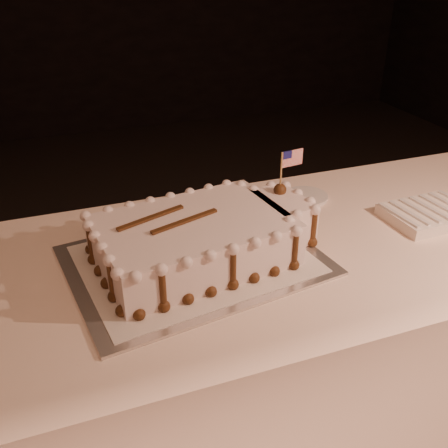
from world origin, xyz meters
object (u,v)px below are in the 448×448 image
object	(u,v)px
sheet_cake	(206,237)
side_plate	(306,196)
banquet_table	(228,362)
napkin_stack	(428,214)
cake_board	(195,260)

from	to	relation	value
sheet_cake	side_plate	xyz separation A→B (m)	(0.41, 0.22, -0.06)
banquet_table	side_plate	xyz separation A→B (m)	(0.35, 0.23, 0.38)
sheet_cake	napkin_stack	size ratio (longest dim) A/B	2.35
cake_board	sheet_cake	xyz separation A→B (m)	(0.03, 0.00, 0.06)
sheet_cake	napkin_stack	world-z (taller)	sheet_cake
cake_board	side_plate	bearing A→B (deg)	19.36
sheet_cake	napkin_stack	distance (m)	0.68
cake_board	sheet_cake	distance (m)	0.07
cake_board	sheet_cake	world-z (taller)	sheet_cake
side_plate	napkin_stack	bearing A→B (deg)	-42.82
cake_board	napkin_stack	bearing A→B (deg)	-9.59
banquet_table	cake_board	xyz separation A→B (m)	(-0.09, 0.00, 0.38)
napkin_stack	cake_board	bearing A→B (deg)	178.46
banquet_table	cake_board	world-z (taller)	cake_board
banquet_table	sheet_cake	size ratio (longest dim) A/B	4.05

